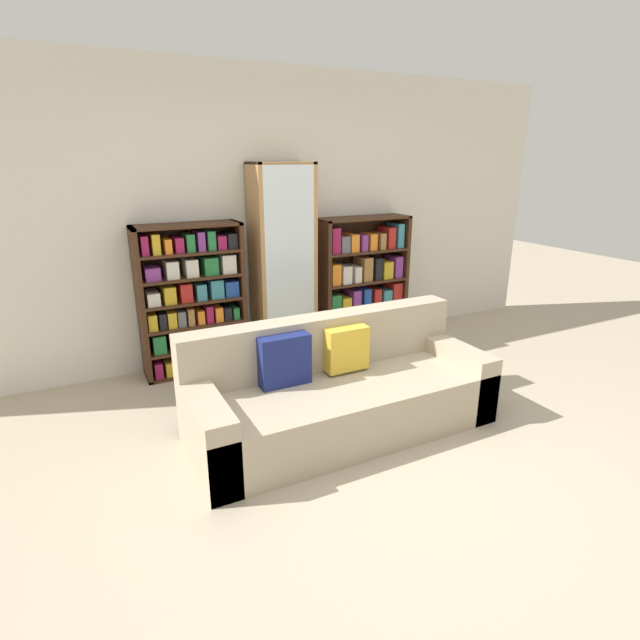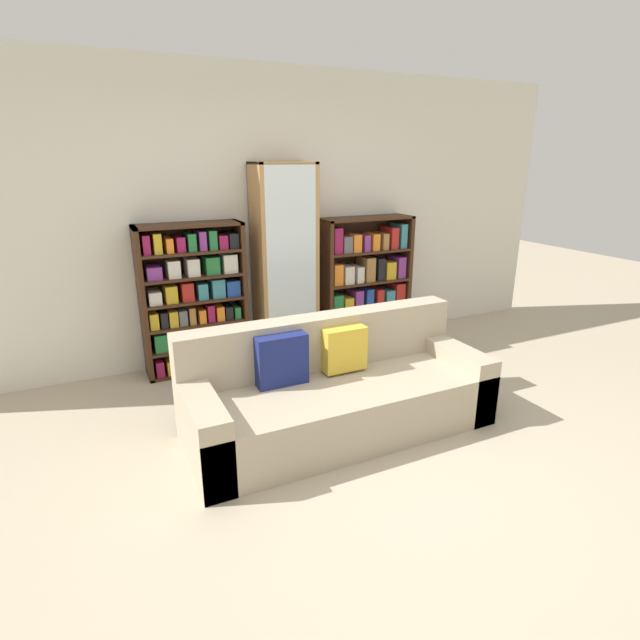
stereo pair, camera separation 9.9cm
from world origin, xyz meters
name	(u,v)px [view 1 (the left image)]	position (x,y,z in m)	size (l,w,h in m)	color
ground_plane	(398,472)	(0.00, 0.00, 0.00)	(16.00, 16.00, 0.00)	tan
wall_back	(258,218)	(0.00, 2.39, 1.35)	(6.85, 0.06, 2.70)	silver
couch	(339,393)	(-0.06, 0.66, 0.28)	(2.18, 0.83, 0.79)	tan
bookshelf_left	(193,302)	(-0.72, 2.19, 0.66)	(0.93, 0.32, 1.36)	#3D2314
display_cabinet	(283,265)	(0.15, 2.17, 0.92)	(0.57, 0.36, 1.86)	#AD7F4C
bookshelf_right	(362,284)	(1.06, 2.19, 0.62)	(0.98, 0.32, 1.32)	#3D2314
wine_bottle	(350,347)	(0.62, 1.67, 0.16)	(0.08, 0.08, 0.39)	black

